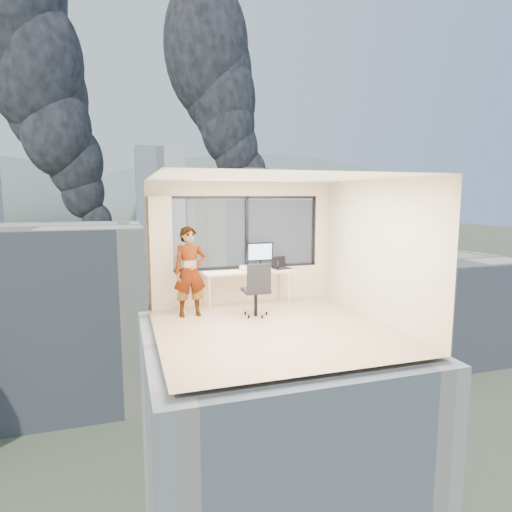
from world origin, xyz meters
name	(u,v)px	position (x,y,z in m)	size (l,w,h in m)	color
floor	(273,329)	(0.00, 0.00, 0.00)	(4.00, 4.00, 0.01)	tan
ceiling	(274,178)	(0.00, 0.00, 2.60)	(4.00, 4.00, 0.01)	white
wall_front	(327,276)	(0.00, -2.00, 1.30)	(4.00, 0.01, 2.60)	beige
wall_left	(153,260)	(-2.00, 0.00, 1.30)	(0.01, 4.00, 2.60)	beige
wall_right	(376,251)	(2.00, 0.00, 1.30)	(0.01, 4.00, 2.60)	beige
window_wall	(244,232)	(0.05, 2.00, 1.52)	(3.30, 0.16, 1.55)	black
curtain	(161,254)	(-1.72, 1.88, 1.15)	(0.45, 0.14, 2.30)	beige
desk	(247,288)	(0.00, 1.66, 0.38)	(1.80, 0.60, 0.75)	#D0B78B
chair	(256,289)	(-0.05, 0.86, 0.54)	(0.55, 0.55, 1.07)	black
person	(190,272)	(-1.24, 1.26, 0.86)	(0.63, 0.41, 1.73)	#2D2D33
monitor	(260,256)	(0.33, 1.78, 1.04)	(0.58, 0.12, 0.58)	black
game_console	(247,267)	(0.07, 1.87, 0.79)	(0.32, 0.27, 0.08)	white
laptop	(282,263)	(0.80, 1.69, 0.87)	(0.36, 0.38, 0.23)	black
cellphone	(266,270)	(0.40, 1.54, 0.76)	(0.12, 0.05, 0.01)	black
pen_cup	(278,268)	(0.67, 1.59, 0.79)	(0.07, 0.07, 0.09)	black
handbag	(279,262)	(0.80, 1.90, 0.86)	(0.28, 0.14, 0.21)	#0D4D4E
exterior_ground	(133,254)	(0.00, 120.00, -14.00)	(400.00, 400.00, 0.04)	#515B3D
near_bldg_a	(41,314)	(-9.00, 30.00, -7.00)	(16.00, 12.00, 14.00)	beige
near_bldg_b	(259,271)	(12.00, 38.00, -6.00)	(14.00, 13.00, 16.00)	silver
near_bldg_c	(454,307)	(30.00, 28.00, -9.00)	(12.00, 10.00, 10.00)	beige
far_tower_b	(160,201)	(8.00, 120.00, 1.00)	(13.00, 13.00, 30.00)	silver
far_tower_c	(260,206)	(45.00, 140.00, -1.00)	(15.00, 15.00, 26.00)	silver
hill_b	(256,217)	(100.00, 320.00, -14.00)	(300.00, 220.00, 96.00)	slate
tree_b	(236,384)	(4.00, 18.00, -9.50)	(7.60, 7.60, 9.00)	#1A4E1C
tree_c	(331,288)	(22.00, 40.00, -9.00)	(8.40, 8.40, 10.00)	#1A4E1C
smoke_plume_a	(93,85)	(-10.00, 150.00, 39.00)	(40.00, 24.00, 90.00)	black
smoke_plume_b	(261,138)	(55.00, 170.00, 27.00)	(30.00, 18.00, 70.00)	black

